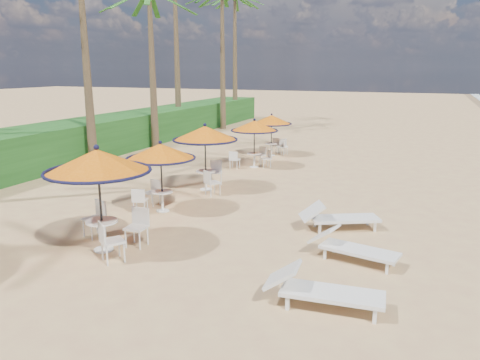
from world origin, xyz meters
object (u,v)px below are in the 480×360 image
Objects in this scene: station_4 at (273,125)px; lounger_near at (320,289)px; station_1 at (159,158)px; station_3 at (254,132)px; station_0 at (100,174)px; lounger_mid at (350,246)px; lounger_far at (337,217)px; station_2 at (206,139)px.

station_4 is 0.95× the size of lounger_near.
station_4 is (0.27, 10.47, -0.14)m from station_1.
station_4 is at bearing 92.64° from station_3.
station_0 is 1.23× the size of station_4.
station_0 is 13.76m from station_4.
station_0 is 6.15m from lounger_mid.
lounger_mid is at bearing -98.05° from lounger_far.
station_2 is 4.43m from station_3.
lounger_near is at bearing -110.35° from lounger_far.
lounger_near is (5.76, -7.05, -1.51)m from station_2.
station_3 reaches higher than lounger_far.
station_0 is at bearing -88.04° from station_2.
lounger_near reaches higher than lounger_far.
station_3 is 10.76m from lounger_mid.
station_1 is at bearing 156.69° from lounger_far.
lounger_far is (-0.51, 4.48, -0.01)m from lounger_near.
station_0 is 1.20× the size of station_3.
station_0 is 6.20m from station_2.
station_0 is at bearing -171.09° from lounger_far.
station_4 is (-0.14, 3.14, -0.04)m from station_3.
lounger_mid is (0.18, 2.44, -0.02)m from lounger_near.
station_3 is at bearing 98.82° from lounger_far.
lounger_far is at bearing 92.32° from lounger_near.
station_0 reaches higher than lounger_far.
lounger_near reaches higher than lounger_mid.
station_0 reaches higher than station_2.
station_1 reaches higher than station_3.
lounger_far is (-0.69, 2.04, 0.02)m from lounger_mid.
station_3 is at bearing 111.55° from lounger_near.
station_4 is at bearing 88.50° from station_1.
lounger_mid is (5.73, 1.59, -1.58)m from station_0.
station_1 is 7.37m from lounger_near.
lounger_far is (5.24, -2.57, -1.51)m from station_2.
station_1 is 2.92m from station_2.
station_2 is 1.14× the size of lounger_mid.
station_3 is 0.97× the size of lounger_near.
lounger_near is 1.05× the size of lounger_mid.
station_0 reaches higher than station_1.
lounger_mid is at bearing -15.48° from station_1.
station_1 is at bearing 140.97° from lounger_near.
station_0 reaches higher than lounger_near.
station_4 is at bearing 89.40° from station_2.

